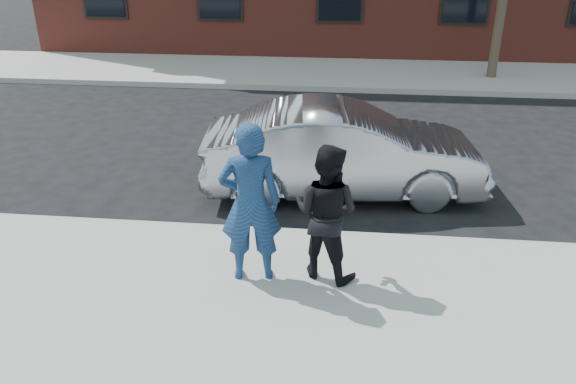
# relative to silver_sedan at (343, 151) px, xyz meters

# --- Properties ---
(ground) EXTENTS (100.00, 100.00, 0.00)m
(ground) POSITION_rel_silver_sedan_xyz_m (-0.42, -3.20, -0.74)
(ground) COLOR black
(ground) RESTS_ON ground
(near_sidewalk) EXTENTS (50.00, 3.50, 0.15)m
(near_sidewalk) POSITION_rel_silver_sedan_xyz_m (-0.42, -3.45, -0.67)
(near_sidewalk) COLOR #98968F
(near_sidewalk) RESTS_ON ground
(near_curb) EXTENTS (50.00, 0.10, 0.15)m
(near_curb) POSITION_rel_silver_sedan_xyz_m (-0.42, -1.65, -0.67)
(near_curb) COLOR #999691
(near_curb) RESTS_ON ground
(far_sidewalk) EXTENTS (50.00, 3.50, 0.15)m
(far_sidewalk) POSITION_rel_silver_sedan_xyz_m (-0.42, 8.05, -0.67)
(far_sidewalk) COLOR #98968F
(far_sidewalk) RESTS_ON ground
(far_curb) EXTENTS (50.00, 0.10, 0.15)m
(far_curb) POSITION_rel_silver_sedan_xyz_m (-0.42, 6.25, -0.67)
(far_curb) COLOR #999691
(far_curb) RESTS_ON ground
(silver_sedan) EXTENTS (4.63, 1.99, 1.48)m
(silver_sedan) POSITION_rel_silver_sedan_xyz_m (0.00, 0.00, 0.00)
(silver_sedan) COLOR #999BA3
(silver_sedan) RESTS_ON ground
(man_hoodie) EXTENTS (0.79, 0.59, 1.98)m
(man_hoodie) POSITION_rel_silver_sedan_xyz_m (-1.04, -2.83, 0.40)
(man_hoodie) COLOR navy
(man_hoodie) RESTS_ON near_sidewalk
(man_peacoat) EXTENTS (1.00, 0.91, 1.69)m
(man_peacoat) POSITION_rel_silver_sedan_xyz_m (-0.17, -2.68, 0.25)
(man_peacoat) COLOR black
(man_peacoat) RESTS_ON near_sidewalk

